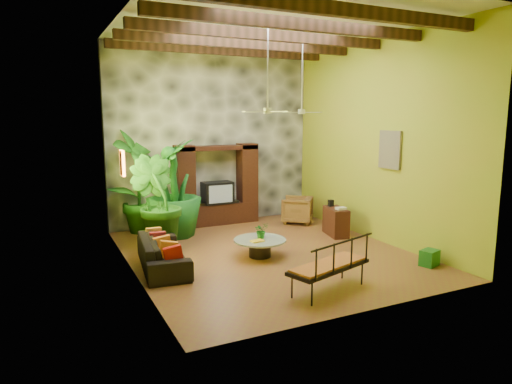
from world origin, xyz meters
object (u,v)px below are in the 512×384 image
sofa (163,253)px  tall_plant_a (137,181)px  side_console (336,222)px  green_bin (429,258)px  iron_bench (331,264)px  wicker_armchair (297,210)px  entertainment_center (217,191)px  ceiling_fan_front (268,101)px  tall_plant_c (173,188)px  ceiling_fan_back (302,104)px  tall_plant_b (156,202)px  coffee_table (260,245)px

sofa → tall_plant_a: bearing=3.8°
sofa → side_console: 4.77m
green_bin → iron_bench: bearing=-173.3°
wicker_armchair → iron_bench: 5.33m
wicker_armchair → tall_plant_a: 4.59m
entertainment_center → wicker_armchair: (2.14, -0.89, -0.58)m
iron_bench → side_console: (2.40, 3.20, -0.17)m
wicker_armchair → ceiling_fan_front: bearing=-2.9°
side_console → green_bin: (0.32, -2.88, -0.19)m
entertainment_center → tall_plant_c: 1.71m
entertainment_center → ceiling_fan_front: ceiling_fan_front is taller
tall_plant_a → ceiling_fan_back: bearing=-26.1°
green_bin → ceiling_fan_front: bearing=146.6°
entertainment_center → tall_plant_b: 2.72m
entertainment_center → ceiling_fan_back: size_ratio=1.29×
ceiling_fan_front → tall_plant_c: size_ratio=0.74×
ceiling_fan_front → iron_bench: (0.14, -2.20, -2.87)m
coffee_table → side_console: (2.60, 0.79, 0.11)m
entertainment_center → tall_plant_a: tall_plant_a is taller
tall_plant_c → coffee_table: tall_plant_c is taller
entertainment_center → tall_plant_b: size_ratio=1.09×
wicker_armchair → iron_bench: (-2.21, -4.85, 0.15)m
sofa → tall_plant_c: bearing=-14.4°
ceiling_fan_front → iron_bench: bearing=-86.4°
sofa → wicker_armchair: wicker_armchair is taller
ceiling_fan_back → entertainment_center: bearing=129.6°
entertainment_center → side_console: (2.33, -2.54, -0.60)m
wicker_armchair → tall_plant_b: size_ratio=0.38×
ceiling_fan_front → wicker_armchair: ceiling_fan_front is taller
wicker_armchair → iron_bench: size_ratio=0.48×
ceiling_fan_front → iron_bench: size_ratio=1.05×
tall_plant_b → side_console: 4.64m
tall_plant_a → green_bin: bearing=-47.6°
tall_plant_c → coffee_table: size_ratio=2.17×
sofa → iron_bench: size_ratio=1.23×
coffee_table → side_console: size_ratio=1.28×
tall_plant_b → green_bin: size_ratio=5.74×
coffee_table → green_bin: coffee_table is taller
sofa → coffee_table: size_ratio=1.87×
wicker_armchair → tall_plant_b: (-4.30, -0.76, 0.72)m
ceiling_fan_back → tall_plant_b: bearing=175.7°
sofa → side_console: size_ratio=2.39×
green_bin → sofa: bearing=155.8°
ceiling_fan_front → green_bin: 4.70m
ceiling_fan_front → tall_plant_b: size_ratio=0.84×
coffee_table → tall_plant_a: bearing=121.2°
entertainment_center → tall_plant_c: tall_plant_c is taller
tall_plant_a → iron_bench: (2.19, -5.69, -0.86)m
ceiling_fan_back → tall_plant_a: bearing=153.9°
tall_plant_a → ceiling_fan_front: bearing=-59.6°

